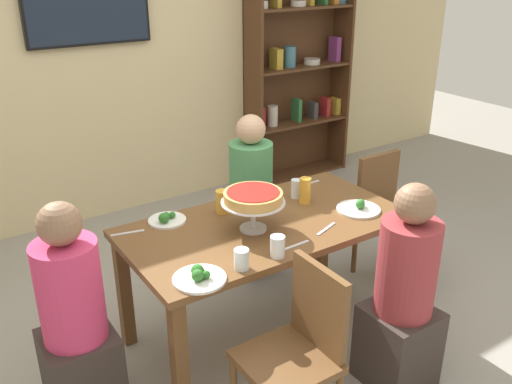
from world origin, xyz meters
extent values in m
plane|color=gray|center=(0.00, 0.00, 0.00)|extent=(12.00, 12.00, 0.00)
cube|color=beige|center=(0.00, 2.20, 1.40)|extent=(8.00, 0.12, 2.80)
cube|color=brown|center=(0.00, 0.00, 0.72)|extent=(1.59, 0.83, 0.04)
cube|color=brown|center=(-0.74, -0.35, 0.35)|extent=(0.07, 0.07, 0.70)
cube|color=brown|center=(0.74, -0.35, 0.35)|extent=(0.07, 0.07, 0.70)
cube|color=brown|center=(-0.74, 0.35, 0.35)|extent=(0.07, 0.07, 0.70)
cube|color=brown|center=(0.74, 0.35, 0.35)|extent=(0.07, 0.07, 0.70)
cube|color=#4C2D19|center=(1.21, 1.98, 1.10)|extent=(0.03, 0.30, 2.20)
cube|color=#4C2D19|center=(2.28, 1.98, 1.10)|extent=(0.03, 0.30, 2.20)
cube|color=#4C2D19|center=(1.75, 2.12, 1.10)|extent=(1.10, 0.02, 2.20)
cube|color=#4C2D19|center=(1.75, 1.98, 0.01)|extent=(1.04, 0.28, 0.02)
cube|color=#4C2D19|center=(1.75, 1.98, 0.56)|extent=(1.04, 0.28, 0.02)
cube|color=#4C2D19|center=(1.75, 1.98, 1.11)|extent=(1.04, 0.28, 0.02)
cube|color=#4C2D19|center=(1.75, 1.98, 1.66)|extent=(1.04, 0.28, 0.02)
cube|color=maroon|center=(1.28, 1.98, 0.68)|extent=(0.06, 0.13, 0.21)
cylinder|color=beige|center=(1.44, 1.98, 0.67)|extent=(0.10, 0.10, 0.20)
cube|color=#2D6B38|center=(1.73, 1.98, 0.69)|extent=(0.04, 0.13, 0.23)
cube|color=#3D3838|center=(1.93, 1.98, 0.66)|extent=(0.05, 0.13, 0.17)
cube|color=maroon|center=(2.09, 1.98, 0.67)|extent=(0.04, 0.13, 0.19)
cube|color=#B7932D|center=(2.23, 1.98, 0.66)|extent=(0.05, 0.13, 0.17)
cube|color=#2D6B38|center=(1.26, 1.98, 1.21)|extent=(0.04, 0.13, 0.16)
cube|color=#B7932D|center=(1.47, 1.98, 1.22)|extent=(0.07, 0.13, 0.19)
cylinder|color=#3D7084|center=(1.63, 1.98, 1.22)|extent=(0.11, 0.11, 0.19)
cylinder|color=beige|center=(1.90, 1.98, 1.15)|extent=(0.16, 0.16, 0.05)
cube|color=#7A3370|center=(2.19, 1.98, 1.24)|extent=(0.06, 0.13, 0.24)
cylinder|color=silver|center=(1.30, 1.98, 1.71)|extent=(0.11, 0.11, 0.07)
cylinder|color=silver|center=(1.71, 1.98, 1.70)|extent=(0.15, 0.15, 0.05)
cylinder|color=#3D7084|center=(2.23, 1.98, 1.70)|extent=(0.12, 0.12, 0.06)
cube|color=black|center=(-0.22, 2.11, 1.76)|extent=(0.97, 0.05, 0.59)
cube|color=#192333|center=(-0.22, 2.08, 1.76)|extent=(0.93, 0.01, 0.55)
cube|color=#382D28|center=(0.35, -0.74, 0.23)|extent=(0.34, 0.34, 0.45)
cylinder|color=#993338|center=(0.35, -0.74, 0.70)|extent=(0.30, 0.30, 0.50)
sphere|color=#846047|center=(0.35, -0.74, 1.05)|extent=(0.20, 0.20, 0.20)
cube|color=#382D28|center=(0.35, 0.69, 0.23)|extent=(0.34, 0.34, 0.45)
cylinder|color=#4C935B|center=(0.35, 0.69, 0.70)|extent=(0.30, 0.30, 0.50)
sphere|color=tan|center=(0.35, 0.69, 1.05)|extent=(0.20, 0.20, 0.20)
cube|color=#382D28|center=(-1.11, -0.02, 0.23)|extent=(0.34, 0.34, 0.45)
cylinder|color=#D63866|center=(-1.11, -0.02, 0.70)|extent=(0.30, 0.30, 0.50)
sphere|color=#846047|center=(-1.11, -0.02, 1.05)|extent=(0.20, 0.20, 0.20)
cube|color=brown|center=(1.09, 0.03, 0.43)|extent=(0.40, 0.40, 0.04)
cube|color=brown|center=(1.09, 0.21, 0.66)|extent=(0.36, 0.04, 0.42)
cylinder|color=brown|center=(1.27, -0.14, 0.21)|extent=(0.04, 0.04, 0.41)
cylinder|color=brown|center=(0.92, -0.14, 0.21)|extent=(0.04, 0.04, 0.41)
cylinder|color=brown|center=(1.27, 0.21, 0.21)|extent=(0.04, 0.04, 0.41)
cylinder|color=brown|center=(0.92, 0.21, 0.21)|extent=(0.04, 0.04, 0.41)
cube|color=brown|center=(-0.37, -0.71, 0.43)|extent=(0.40, 0.40, 0.04)
cube|color=brown|center=(-0.19, -0.71, 0.66)|extent=(0.04, 0.36, 0.42)
cylinder|color=brown|center=(-0.20, -0.53, 0.21)|extent=(0.04, 0.04, 0.41)
cylinder|color=silver|center=(-0.11, -0.03, 0.75)|extent=(0.15, 0.15, 0.01)
cylinder|color=silver|center=(-0.11, -0.03, 0.83)|extent=(0.03, 0.03, 0.15)
cylinder|color=silver|center=(-0.11, -0.03, 0.90)|extent=(0.35, 0.35, 0.01)
cylinder|color=tan|center=(-0.11, -0.03, 0.93)|extent=(0.32, 0.32, 0.05)
cylinder|color=maroon|center=(-0.11, -0.03, 0.96)|extent=(0.28, 0.28, 0.00)
cylinder|color=white|center=(0.54, -0.17, 0.75)|extent=(0.26, 0.26, 0.01)
sphere|color=#2D7028|center=(0.55, -0.18, 0.78)|extent=(0.05, 0.05, 0.05)
sphere|color=#2D7028|center=(0.57, -0.16, 0.78)|extent=(0.05, 0.05, 0.05)
cylinder|color=white|center=(-0.59, -0.32, 0.75)|extent=(0.25, 0.25, 0.01)
sphere|color=#2D7028|center=(-0.58, -0.31, 0.78)|extent=(0.04, 0.04, 0.04)
sphere|color=#2D7028|center=(-0.61, -0.34, 0.78)|extent=(0.06, 0.06, 0.06)
sphere|color=#2D7028|center=(-0.59, -0.31, 0.78)|extent=(0.06, 0.06, 0.06)
sphere|color=#2D7028|center=(-0.57, -0.35, 0.77)|extent=(0.04, 0.04, 0.04)
cylinder|color=white|center=(-0.46, 0.32, 0.75)|extent=(0.21, 0.21, 0.01)
sphere|color=#2D7028|center=(-0.42, 0.32, 0.77)|extent=(0.04, 0.04, 0.04)
sphere|color=#2D7028|center=(-0.46, 0.32, 0.78)|extent=(0.04, 0.04, 0.04)
sphere|color=#2D7028|center=(-0.49, 0.28, 0.78)|extent=(0.06, 0.06, 0.06)
cylinder|color=gold|center=(-0.14, 0.25, 0.81)|extent=(0.08, 0.08, 0.14)
cylinder|color=gold|center=(0.35, 0.09, 0.82)|extent=(0.07, 0.07, 0.16)
cylinder|color=white|center=(0.35, 0.18, 0.80)|extent=(0.06, 0.06, 0.12)
cylinder|color=white|center=(-0.17, -0.35, 0.80)|extent=(0.07, 0.07, 0.11)
cylinder|color=white|center=(-0.38, -0.34, 0.79)|extent=(0.07, 0.07, 0.10)
cube|color=silver|center=(0.55, 0.31, 0.74)|extent=(0.18, 0.02, 0.00)
cube|color=silver|center=(0.23, -0.25, 0.74)|extent=(0.17, 0.08, 0.00)
cube|color=silver|center=(-0.03, -0.31, 0.74)|extent=(0.18, 0.02, 0.00)
cube|color=silver|center=(-0.70, 0.30, 0.74)|extent=(0.18, 0.06, 0.00)
cube|color=silver|center=(0.00, 0.30, 0.74)|extent=(0.17, 0.08, 0.00)
camera|label=1|loc=(-1.59, -2.30, 2.14)|focal=38.96mm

